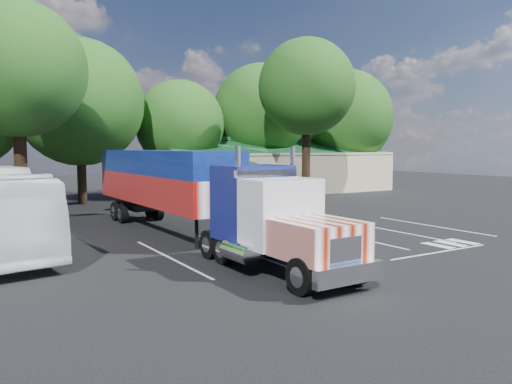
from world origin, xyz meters
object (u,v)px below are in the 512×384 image
semi_truck (184,186)px  bicycle (263,210)px  woman (286,210)px  silver_sedan (266,189)px

semi_truck → bicycle: (7.48, 4.53, -2.14)m
woman → bicycle: woman is taller
semi_truck → woman: semi_truck is taller
semi_truck → silver_sedan: (14.51, 15.26, -1.85)m
woman → semi_truck: bearing=74.4°
bicycle → semi_truck: bearing=-155.0°
woman → silver_sedan: (7.97, 14.69, -0.17)m
semi_truck → bicycle: semi_truck is taller
semi_truck → woman: bearing=3.8°
woman → bicycle: 4.10m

